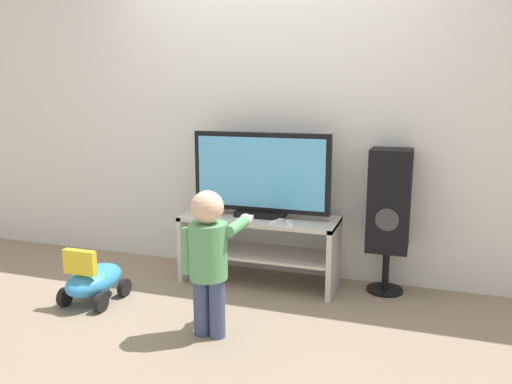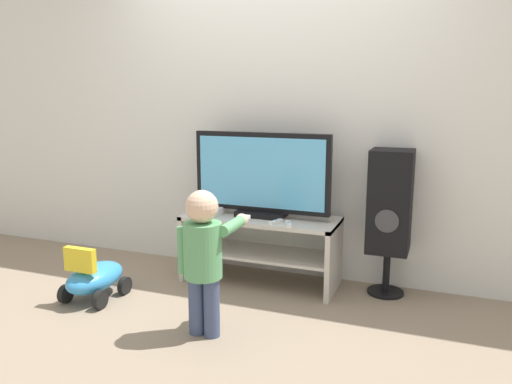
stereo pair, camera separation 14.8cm
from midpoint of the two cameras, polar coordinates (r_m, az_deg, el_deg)
name	(u,v)px [view 2 (the right image)]	position (r m, az deg, el deg)	size (l,w,h in m)	color
ground_plane	(249,292)	(3.71, 0.40, -11.39)	(16.00, 16.00, 0.00)	gray
wall_back	(274,110)	(3.93, 3.20, 9.34)	(10.00, 0.06, 2.60)	silver
tv_stand	(260,239)	(3.80, 1.62, -5.40)	(1.17, 0.45, 0.52)	beige
television	(261,176)	(3.71, 1.76, 1.88)	(1.05, 0.20, 0.63)	black
game_console	(215,213)	(3.76, -3.57, -2.41)	(0.05, 0.19, 0.05)	white
remote_primary	(288,224)	(3.51, 4.93, -3.69)	(0.08, 0.13, 0.03)	white
remote_secondary	(276,222)	(3.57, 3.50, -3.42)	(0.08, 0.13, 0.03)	white
child	(204,251)	(2.94, -4.51, -6.74)	(0.34, 0.50, 0.89)	#3F4C72
speaker_tower	(390,204)	(3.64, 16.20, -1.36)	(0.29, 0.29, 1.05)	black
ride_on_toy	(94,277)	(3.71, -16.91, -9.32)	(0.33, 0.50, 0.41)	#338CD1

